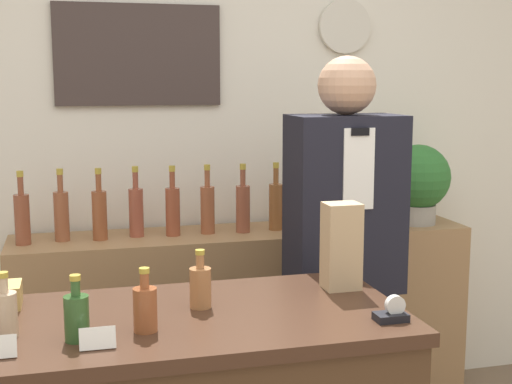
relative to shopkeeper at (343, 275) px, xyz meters
name	(u,v)px	position (x,y,z in m)	size (l,w,h in m)	color
back_wall	(196,133)	(-0.43, 0.85, 0.51)	(5.20, 0.09, 2.70)	silver
back_shelf	(245,326)	(-0.25, 0.59, -0.39)	(2.11, 0.40, 0.91)	#9E754C
shopkeeper	(343,275)	(0.00, 0.00, 0.00)	(0.43, 0.27, 1.70)	black
potted_plant	(417,181)	(0.60, 0.55, 0.28)	(0.32, 0.32, 0.39)	#9E998E
paper_bag	(341,246)	(-0.20, -0.47, 0.24)	(0.11, 0.09, 0.28)	tan
tape_dispenser	(392,313)	(-0.17, -0.80, 0.12)	(0.09, 0.06, 0.07)	black
price_card_right	(98,338)	(-0.98, -0.81, 0.12)	(0.09, 0.02, 0.06)	white
counter_bottle_0	(5,313)	(-1.21, -0.66, 0.16)	(0.06, 0.06, 0.17)	tan
counter_bottle_1	(77,316)	(-1.03, -0.73, 0.16)	(0.06, 0.06, 0.17)	#2E5326
counter_bottle_2	(145,308)	(-0.85, -0.71, 0.16)	(0.06, 0.06, 0.17)	brown
counter_bottle_3	(200,286)	(-0.67, -0.55, 0.16)	(0.06, 0.06, 0.17)	#A2693D
shelf_bottle_0	(22,217)	(-1.23, 0.57, 0.19)	(0.06, 0.06, 0.32)	brown
shelf_bottle_1	(61,214)	(-1.07, 0.60, 0.19)	(0.06, 0.06, 0.32)	brown
shelf_bottle_2	(100,213)	(-0.91, 0.58, 0.19)	(0.06, 0.06, 0.32)	brown
shelf_bottle_3	(136,210)	(-0.75, 0.60, 0.19)	(0.06, 0.06, 0.32)	brown
shelf_bottle_4	(173,210)	(-0.59, 0.58, 0.19)	(0.06, 0.06, 0.32)	brown
shelf_bottle_5	(208,208)	(-0.43, 0.59, 0.19)	(0.06, 0.06, 0.32)	brown
shelf_bottle_6	(243,207)	(-0.27, 0.57, 0.19)	(0.06, 0.06, 0.32)	brown
shelf_bottle_7	(276,205)	(-0.11, 0.59, 0.19)	(0.06, 0.06, 0.32)	brown
shelf_bottle_8	(308,203)	(0.05, 0.59, 0.19)	(0.06, 0.06, 0.32)	brown
shelf_bottle_9	(339,201)	(0.21, 0.61, 0.19)	(0.06, 0.06, 0.32)	brown
shelf_bottle_10	(373,201)	(0.38, 0.57, 0.19)	(0.06, 0.06, 0.32)	brown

